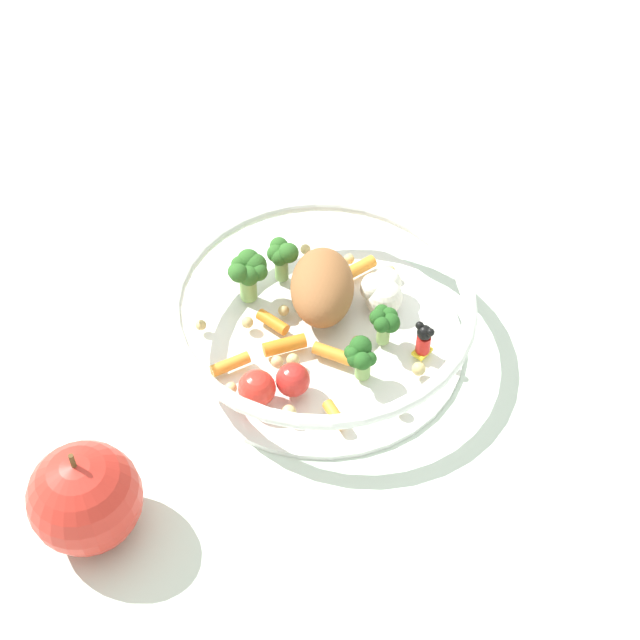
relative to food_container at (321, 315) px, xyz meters
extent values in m
plane|color=silver|center=(0.00, -0.01, -0.03)|extent=(2.40, 2.40, 0.00)
cylinder|color=white|center=(0.00, 0.00, -0.03)|extent=(0.24, 0.24, 0.01)
torus|color=white|center=(0.00, 0.00, 0.02)|extent=(0.25, 0.25, 0.01)
ellipsoid|color=#935B33|center=(0.02, 0.02, 0.00)|extent=(0.09, 0.10, 0.05)
cylinder|color=#7FAD5B|center=(-0.01, -0.06, -0.01)|extent=(0.01, 0.01, 0.02)
sphere|color=#23561E|center=(0.00, -0.06, 0.01)|extent=(0.01, 0.01, 0.01)
sphere|color=#23561E|center=(0.00, -0.05, 0.01)|extent=(0.02, 0.02, 0.02)
sphere|color=#23561E|center=(-0.01, -0.05, 0.01)|extent=(0.01, 0.01, 0.01)
sphere|color=#23561E|center=(-0.01, -0.06, 0.01)|extent=(0.01, 0.01, 0.01)
sphere|color=#23561E|center=(-0.01, -0.06, 0.01)|extent=(0.01, 0.01, 0.01)
sphere|color=#23561E|center=(-0.01, -0.06, 0.01)|extent=(0.01, 0.01, 0.01)
sphere|color=#23561E|center=(0.00, -0.06, 0.01)|extent=(0.01, 0.01, 0.01)
cylinder|color=#7FAD5B|center=(-0.03, 0.07, -0.01)|extent=(0.01, 0.01, 0.02)
sphere|color=#2D6023|center=(-0.02, 0.07, 0.01)|extent=(0.02, 0.02, 0.02)
sphere|color=#2D6023|center=(-0.02, 0.07, 0.01)|extent=(0.02, 0.02, 0.02)
sphere|color=#2D6023|center=(-0.03, 0.08, 0.01)|extent=(0.01, 0.01, 0.01)
sphere|color=#2D6023|center=(-0.03, 0.07, 0.01)|extent=(0.01, 0.01, 0.01)
sphere|color=#2D6023|center=(-0.04, 0.07, 0.02)|extent=(0.02, 0.02, 0.02)
sphere|color=#2D6023|center=(-0.03, 0.06, 0.01)|extent=(0.02, 0.02, 0.02)
sphere|color=#2D6023|center=(-0.02, 0.06, 0.01)|extent=(0.02, 0.02, 0.02)
cylinder|color=#8EB766|center=(0.03, -0.04, -0.01)|extent=(0.01, 0.01, 0.02)
sphere|color=#23561E|center=(0.04, -0.04, 0.01)|extent=(0.02, 0.02, 0.02)
sphere|color=#23561E|center=(0.04, -0.03, 0.01)|extent=(0.01, 0.01, 0.01)
sphere|color=#23561E|center=(0.03, -0.04, 0.01)|extent=(0.01, 0.01, 0.01)
sphere|color=#23561E|center=(0.03, -0.04, 0.01)|extent=(0.01, 0.01, 0.01)
sphere|color=#23561E|center=(0.04, -0.04, 0.01)|extent=(0.02, 0.02, 0.02)
cylinder|color=#7FAD5B|center=(0.01, 0.07, -0.01)|extent=(0.01, 0.01, 0.02)
sphere|color=#2D6023|center=(0.02, 0.07, 0.01)|extent=(0.01, 0.01, 0.01)
sphere|color=#2D6023|center=(0.01, 0.08, 0.01)|extent=(0.02, 0.02, 0.02)
sphere|color=#2D6023|center=(0.01, 0.07, 0.01)|extent=(0.02, 0.02, 0.02)
sphere|color=#2D6023|center=(0.01, 0.07, 0.01)|extent=(0.01, 0.01, 0.01)
sphere|color=#2D6023|center=(0.01, 0.06, 0.01)|extent=(0.02, 0.02, 0.02)
sphere|color=white|center=(0.07, 0.00, -0.01)|extent=(0.03, 0.03, 0.03)
sphere|color=white|center=(0.06, 0.00, -0.01)|extent=(0.02, 0.02, 0.02)
sphere|color=white|center=(0.05, 0.00, 0.00)|extent=(0.02, 0.02, 0.02)
sphere|color=white|center=(0.06, 0.00, -0.01)|extent=(0.03, 0.03, 0.03)
cube|color=yellow|center=(0.05, -0.07, -0.02)|extent=(0.02, 0.01, 0.00)
cylinder|color=red|center=(0.05, -0.07, -0.01)|extent=(0.01, 0.01, 0.02)
sphere|color=black|center=(0.05, -0.07, 0.00)|extent=(0.01, 0.01, 0.01)
sphere|color=black|center=(0.05, -0.07, 0.01)|extent=(0.01, 0.01, 0.01)
sphere|color=black|center=(0.05, -0.06, 0.01)|extent=(0.01, 0.01, 0.01)
cylinder|color=orange|center=(-0.04, 0.00, -0.01)|extent=(0.04, 0.02, 0.01)
cylinder|color=orange|center=(0.07, 0.03, -0.01)|extent=(0.03, 0.01, 0.01)
cylinder|color=orange|center=(-0.03, 0.03, -0.02)|extent=(0.02, 0.03, 0.01)
cylinder|color=orange|center=(-0.08, 0.01, -0.02)|extent=(0.03, 0.01, 0.01)
cylinder|color=orange|center=(-0.04, -0.08, -0.02)|extent=(0.01, 0.03, 0.01)
cylinder|color=orange|center=(-0.01, -0.03, -0.02)|extent=(0.03, 0.03, 0.01)
sphere|color=red|center=(-0.05, -0.04, -0.01)|extent=(0.03, 0.03, 0.03)
sphere|color=red|center=(-0.08, -0.03, -0.01)|extent=(0.03, 0.03, 0.03)
sphere|color=#D1B775|center=(-0.05, -0.01, -0.02)|extent=(0.01, 0.01, 0.01)
sphere|color=#D1B775|center=(0.09, 0.02, -0.02)|extent=(0.01, 0.01, 0.01)
sphere|color=tan|center=(-0.05, 0.04, -0.02)|extent=(0.01, 0.01, 0.01)
sphere|color=tan|center=(0.05, 0.08, -0.02)|extent=(0.01, 0.01, 0.01)
sphere|color=tan|center=(0.04, -0.08, -0.01)|extent=(0.01, 0.01, 0.01)
sphere|color=tan|center=(-0.01, 0.03, -0.02)|extent=(0.01, 0.01, 0.01)
sphere|color=tan|center=(-0.08, 0.06, -0.02)|extent=(0.01, 0.01, 0.01)
sphere|color=#D1B775|center=(-0.07, -0.06, -0.01)|extent=(0.01, 0.01, 0.01)
sphere|color=#D1B775|center=(-0.09, 0.00, -0.02)|extent=(0.01, 0.01, 0.01)
sphere|color=tan|center=(0.07, 0.05, -0.02)|extent=(0.01, 0.01, 0.01)
sphere|color=#D1B775|center=(-0.04, -0.02, -0.02)|extent=(0.01, 0.01, 0.01)
sphere|color=tan|center=(0.01, -0.03, -0.02)|extent=(0.01, 0.01, 0.01)
sphere|color=tan|center=(-0.01, -0.10, -0.02)|extent=(0.01, 0.01, 0.01)
sphere|color=red|center=(-0.24, -0.05, 0.01)|extent=(0.08, 0.08, 0.08)
cylinder|color=brown|center=(-0.24, -0.05, 0.06)|extent=(0.00, 0.00, 0.01)
camera|label=1|loc=(-0.32, -0.42, 0.58)|focal=54.05mm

